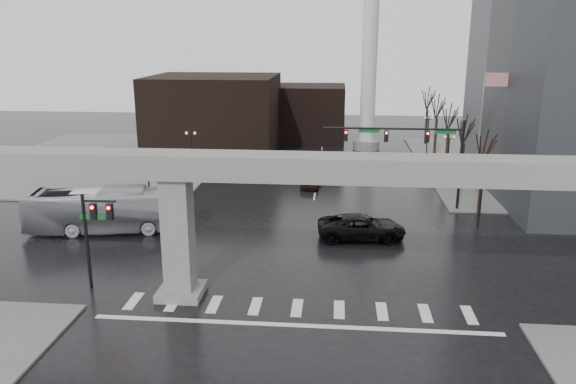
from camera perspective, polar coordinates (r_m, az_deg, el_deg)
name	(u,v)px	position (r m, az deg, el deg)	size (l,w,h in m)	color
ground	(298,300)	(33.55, 1.05, -10.90)	(160.00, 160.00, 0.00)	black
sidewalk_ne	(543,168)	(71.72, 24.48, 2.22)	(28.00, 36.00, 0.15)	slate
sidewalk_nw	(110,160)	(73.20, -17.60, 3.15)	(28.00, 36.00, 0.15)	slate
elevated_guideway	(322,187)	(31.03, 3.44, 0.46)	(48.00, 2.60, 8.70)	gray
building_far_left	(214,115)	(74.39, -7.50, 7.80)	(16.00, 14.00, 10.00)	black
building_far_mid	(310,113)	(82.77, 2.25, 8.00)	(10.00, 10.00, 8.00)	black
smokestack	(370,48)	(76.06, 8.31, 14.25)	(3.60, 3.60, 30.00)	silver
signal_mast_arm	(417,145)	(50.08, 13.00, 4.70)	(12.12, 0.43, 8.00)	black
signal_left_pole	(94,226)	(35.37, -19.10, -3.24)	(2.30, 0.30, 6.00)	black
flagpole_assembly	(484,121)	(54.12, 19.33, 6.85)	(2.06, 0.12, 12.00)	silver
lamp_right_0	(481,186)	(46.84, 19.05, 0.54)	(1.22, 0.32, 5.11)	black
lamp_right_1	(448,151)	(60.17, 15.99, 4.00)	(1.22, 0.32, 5.11)	black
lamp_right_2	(428,129)	(73.75, 14.03, 6.20)	(1.22, 0.32, 5.11)	black
lamp_left_0	(149,179)	(48.02, -13.99, 1.29)	(1.22, 0.32, 5.11)	black
lamp_left_1	(191,147)	(61.09, -9.80, 4.55)	(1.22, 0.32, 5.11)	black
lamp_left_2	(218,126)	(74.50, -7.08, 6.63)	(1.22, 0.32, 5.11)	black
tree_right_0	(482,182)	(51.03, 19.08, 0.93)	(1.09, 1.58, 7.50)	black
tree_right_1	(462,162)	(58.60, 17.28, 2.98)	(1.09, 1.61, 7.67)	black
tree_right_2	(447,146)	(66.27, 15.90, 4.55)	(1.10, 1.63, 7.85)	black
tree_right_3	(436,133)	(74.01, 14.80, 5.79)	(1.11, 1.66, 8.02)	black
tree_right_4	(427,123)	(81.80, 13.90, 6.79)	(1.12, 1.69, 8.19)	black
pickup_truck	(361,227)	(43.08, 7.48, -3.55)	(3.06, 6.64, 1.85)	black
city_bus	(107,210)	(46.28, -17.88, -1.76)	(2.94, 12.56, 3.50)	#B9B8BE
far_car	(311,179)	(57.55, 2.32, 1.36)	(1.89, 4.69, 1.60)	black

